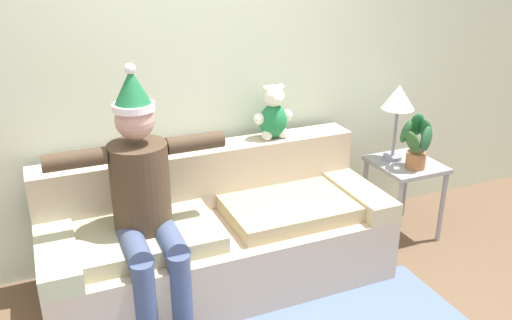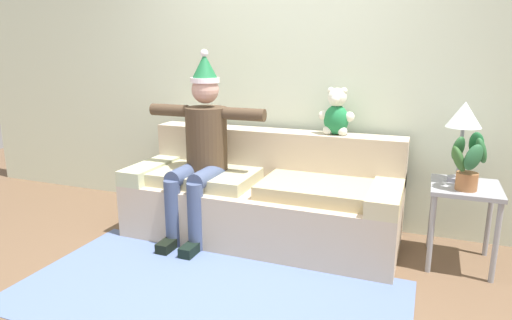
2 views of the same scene
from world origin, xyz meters
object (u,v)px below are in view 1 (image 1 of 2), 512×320
object	(u,v)px
table_lamp	(398,101)
potted_plant	(417,142)
person_seated	(144,197)
teddy_bear	(273,114)
side_table	(405,175)
couch	(217,234)

from	to	relation	value
table_lamp	potted_plant	distance (m)	0.32
person_seated	teddy_bear	bearing A→B (deg)	23.20
person_seated	potted_plant	distance (m)	1.97
person_seated	table_lamp	world-z (taller)	person_seated
table_lamp	person_seated	bearing A→B (deg)	-171.73
side_table	couch	bearing A→B (deg)	-179.41
person_seated	side_table	size ratio (longest dim) A/B	2.57
couch	teddy_bear	world-z (taller)	teddy_bear
person_seated	teddy_bear	world-z (taller)	person_seated
side_table	table_lamp	world-z (taller)	table_lamp
person_seated	table_lamp	bearing A→B (deg)	8.27
couch	teddy_bear	xyz separation A→B (m)	(0.52, 0.26, 0.68)
teddy_bear	potted_plant	bearing A→B (deg)	-19.82
side_table	teddy_bear	bearing A→B (deg)	165.80
person_seated	potted_plant	size ratio (longest dim) A/B	3.82
person_seated	teddy_bear	distance (m)	1.12
side_table	table_lamp	xyz separation A→B (m)	(-0.05, 0.10, 0.56)
person_seated	side_table	bearing A→B (deg)	5.24
person_seated	teddy_bear	size ratio (longest dim) A/B	3.96
couch	side_table	distance (m)	1.51
teddy_bear	potted_plant	xyz separation A→B (m)	(0.97, -0.35, -0.22)
couch	potted_plant	bearing A→B (deg)	-3.29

